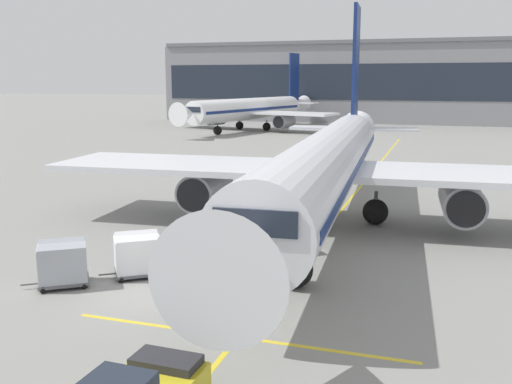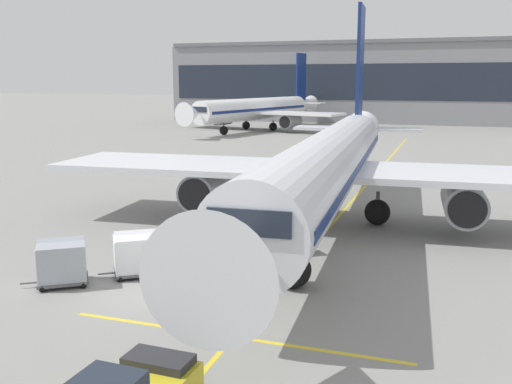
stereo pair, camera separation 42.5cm
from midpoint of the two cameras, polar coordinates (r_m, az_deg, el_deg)
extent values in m
plane|color=gray|center=(23.81, -11.49, -10.02)|extent=(600.00, 600.00, 0.00)
cylinder|color=silver|center=(33.08, 6.67, 2.87)|extent=(5.91, 33.66, 3.64)
cube|color=navy|center=(33.08, 6.67, 2.87)|extent=(5.85, 32.32, 0.44)
cone|color=silver|center=(15.25, -2.58, -6.62)|extent=(3.70, 3.87, 3.46)
cone|color=silver|center=(52.49, 9.51, 6.05)|extent=(3.48, 6.02, 3.09)
cube|color=silver|center=(36.09, -6.98, 2.66)|extent=(16.32, 7.76, 0.36)
cylinder|color=#93969E|center=(35.24, -5.35, 0.33)|extent=(2.55, 4.50, 2.26)
cylinder|color=black|center=(33.19, -6.63, -0.35)|extent=(1.92, 0.25, 1.92)
cube|color=silver|center=(34.01, 21.49, 1.47)|extent=(16.32, 7.76, 0.36)
cylinder|color=#93969E|center=(33.44, 19.28, -0.82)|extent=(2.55, 4.50, 2.26)
cylinder|color=black|center=(31.27, 19.63, -1.62)|extent=(1.92, 0.25, 1.92)
cube|color=navy|center=(50.87, 9.56, 12.08)|extent=(0.55, 4.03, 10.05)
cube|color=silver|center=(50.73, 9.35, 6.20)|extent=(10.97, 3.41, 0.20)
cube|color=#1E2633|center=(17.47, -0.21, -2.47)|extent=(2.65, 1.81, 0.80)
cylinder|color=#47474C|center=(23.89, 3.36, -6.23)|extent=(0.22, 0.22, 1.25)
sphere|color=black|center=(24.08, 3.34, -7.64)|extent=(1.53, 1.53, 1.53)
cylinder|color=#47474C|center=(35.56, 2.57, -0.50)|extent=(0.22, 0.22, 1.25)
sphere|color=black|center=(35.69, 2.56, -1.48)|extent=(1.53, 1.53, 1.53)
cylinder|color=#47474C|center=(34.91, 11.38, -0.92)|extent=(0.22, 0.22, 1.25)
sphere|color=black|center=(35.04, 11.35, -1.92)|extent=(1.53, 1.53, 1.53)
cube|color=#A3A8B2|center=(27.56, -5.33, -5.83)|extent=(3.57, 3.50, 0.44)
cube|color=black|center=(27.44, -7.45, -4.71)|extent=(0.82, 0.82, 0.70)
cylinder|color=#333338|center=(27.64, -6.11, -4.46)|extent=(0.08, 0.08, 0.80)
cube|color=#A3A8B2|center=(27.59, -3.17, -2.80)|extent=(4.05, 3.89, 2.48)
cube|color=black|center=(27.57, -3.17, -2.61)|extent=(3.85, 3.69, 2.32)
cube|color=#333338|center=(27.16, -2.82, -2.75)|extent=(3.43, 3.24, 2.50)
cube|color=#333338|center=(27.96, -3.51, -2.36)|extent=(3.43, 3.24, 2.50)
cylinder|color=black|center=(27.38, -2.44, -6.39)|extent=(0.54, 0.53, 0.56)
cylinder|color=black|center=(28.69, -3.59, -5.59)|extent=(0.54, 0.53, 0.56)
cylinder|color=black|center=(26.59, -7.20, -6.99)|extent=(0.54, 0.53, 0.56)
cylinder|color=black|center=(27.94, -8.15, -6.14)|extent=(0.54, 0.53, 0.56)
cube|color=#515156|center=(26.14, -11.95, -7.63)|extent=(2.56, 2.46, 0.12)
cylinder|color=#4C4C51|center=(26.07, -14.93, -7.85)|extent=(0.61, 0.46, 0.07)
cube|color=silver|center=(25.89, -12.02, -5.93)|extent=(2.42, 2.32, 1.50)
cube|color=silver|center=(26.15, -12.16, -4.58)|extent=(1.99, 1.74, 0.74)
cube|color=silver|center=(25.83, -14.16, -6.07)|extent=(0.86, 1.19, 1.38)
sphere|color=black|center=(26.75, -13.81, -7.42)|extent=(0.30, 0.30, 0.30)
sphere|color=black|center=(25.46, -13.60, -8.36)|extent=(0.30, 0.30, 0.30)
sphere|color=black|center=(26.88, -10.38, -7.19)|extent=(0.30, 0.30, 0.30)
sphere|color=black|center=(25.59, -10.00, -8.11)|extent=(0.30, 0.30, 0.30)
cube|color=#515156|center=(25.75, -18.85, -8.28)|extent=(2.56, 2.46, 0.12)
cylinder|color=#4C4C51|center=(25.84, -21.87, -8.45)|extent=(0.61, 0.46, 0.07)
cube|color=#9EA3AD|center=(25.51, -18.96, -6.56)|extent=(2.42, 2.32, 1.50)
cube|color=#9EA3AD|center=(25.76, -19.01, -5.18)|extent=(1.99, 1.74, 0.74)
cube|color=silver|center=(25.56, -21.14, -6.67)|extent=(0.86, 1.19, 1.38)
sphere|color=black|center=(26.46, -20.56, -8.02)|extent=(0.30, 0.30, 0.30)
sphere|color=black|center=(25.17, -20.71, -9.00)|extent=(0.30, 0.30, 0.30)
sphere|color=black|center=(26.40, -17.06, -7.84)|extent=(0.30, 0.30, 0.30)
sphere|color=black|center=(25.11, -17.03, -8.81)|extent=(0.30, 0.30, 0.30)
cube|color=#28282D|center=(16.10, -9.63, -16.10)|extent=(1.81, 1.02, 0.24)
cylinder|color=black|center=(25.20, -5.60, -7.62)|extent=(0.15, 0.15, 0.86)
cylinder|color=black|center=(25.36, -5.42, -7.50)|extent=(0.15, 0.15, 0.86)
cube|color=orange|center=(25.06, -5.54, -6.00)|extent=(0.25, 0.39, 0.58)
cube|color=white|center=(25.12, -5.80, -5.97)|extent=(0.02, 0.34, 0.08)
sphere|color=beige|center=(24.95, -5.56, -5.10)|extent=(0.21, 0.21, 0.21)
sphere|color=yellow|center=(24.93, -5.56, -4.94)|extent=(0.23, 0.23, 0.23)
cylinder|color=orange|center=(24.87, -5.78, -6.25)|extent=(0.09, 0.09, 0.56)
cylinder|color=orange|center=(25.28, -5.30, -5.95)|extent=(0.09, 0.09, 0.56)
cylinder|color=#333847|center=(27.75, -6.97, -5.90)|extent=(0.15, 0.15, 0.86)
cylinder|color=#333847|center=(27.58, -6.95, -6.01)|extent=(0.15, 0.15, 0.86)
cube|color=yellow|center=(27.46, -7.00, -4.51)|extent=(0.39, 0.45, 0.58)
cube|color=white|center=(27.47, -6.73, -4.51)|extent=(0.17, 0.31, 0.08)
sphere|color=beige|center=(27.36, -7.02, -3.69)|extent=(0.21, 0.21, 0.21)
sphere|color=yellow|center=(27.34, -7.02, -3.55)|extent=(0.23, 0.23, 0.23)
cylinder|color=yellow|center=(27.71, -7.02, -4.48)|extent=(0.09, 0.09, 0.56)
cylinder|color=yellow|center=(27.25, -6.97, -4.75)|extent=(0.09, 0.09, 0.56)
cylinder|color=#333847|center=(26.68, -11.38, -6.73)|extent=(0.15, 0.15, 0.86)
cylinder|color=#333847|center=(26.65, -11.76, -6.76)|extent=(0.15, 0.15, 0.86)
cube|color=yellow|center=(26.46, -11.63, -5.26)|extent=(0.45, 0.42, 0.58)
cube|color=white|center=(26.34, -11.59, -5.33)|extent=(0.28, 0.22, 0.08)
sphere|color=brown|center=(26.35, -11.66, -4.41)|extent=(0.21, 0.21, 0.21)
sphere|color=yellow|center=(26.33, -11.67, -4.26)|extent=(0.23, 0.23, 0.23)
cylinder|color=yellow|center=(26.50, -11.11, -5.32)|extent=(0.09, 0.09, 0.56)
cylinder|color=yellow|center=(26.44, -12.14, -5.40)|extent=(0.09, 0.09, 0.56)
cube|color=black|center=(33.87, -5.51, -3.48)|extent=(0.57, 0.57, 0.05)
cone|color=orange|center=(33.79, -5.52, -2.95)|extent=(0.46, 0.46, 0.60)
cylinder|color=white|center=(33.78, -5.52, -2.90)|extent=(0.25, 0.25, 0.07)
cube|color=black|center=(34.45, -1.13, -3.19)|extent=(0.70, 0.70, 0.05)
cone|color=orange|center=(34.36, -1.13, -2.55)|extent=(0.56, 0.56, 0.73)
cylinder|color=white|center=(34.35, -1.13, -2.49)|extent=(0.31, 0.31, 0.09)
cube|color=black|center=(31.97, -3.81, -4.33)|extent=(0.53, 0.53, 0.05)
cone|color=orange|center=(31.89, -3.81, -3.80)|extent=(0.43, 0.43, 0.56)
cylinder|color=white|center=(31.89, -3.81, -3.75)|extent=(0.24, 0.24, 0.07)
cube|color=yellow|center=(33.81, 6.62, -3.57)|extent=(0.20, 110.00, 0.01)
cube|color=yellow|center=(19.93, -2.58, -14.08)|extent=(12.00, 0.20, 0.01)
cube|color=gray|center=(123.38, 13.15, 10.34)|extent=(94.99, 14.79, 15.53)
cube|color=#1E2633|center=(115.96, 12.83, 10.53)|extent=(92.14, 0.10, 6.99)
cube|color=slate|center=(122.13, 13.26, 14.15)|extent=(94.04, 12.57, 0.70)
cylinder|color=white|center=(99.18, -0.90, 8.18)|extent=(10.56, 30.56, 3.66)
cube|color=navy|center=(99.18, -0.90, 8.18)|extent=(10.31, 29.38, 0.44)
cone|color=white|center=(85.21, -7.08, 7.65)|extent=(4.23, 4.36, 3.48)
cone|color=white|center=(114.97, 3.98, 8.67)|extent=(4.37, 6.42, 3.11)
cube|color=white|center=(104.28, -4.42, 7.98)|extent=(15.51, 9.27, 0.36)
cylinder|color=#93969E|center=(103.24, -4.12, 7.23)|extent=(3.12, 4.38, 2.27)
cylinder|color=black|center=(101.59, -4.79, 7.16)|extent=(1.91, 0.56, 1.93)
cube|color=white|center=(95.88, 3.43, 7.74)|extent=(15.51, 9.27, 0.36)
cylinder|color=#93969E|center=(95.93, 2.68, 6.96)|extent=(3.12, 4.38, 2.27)
cylinder|color=black|center=(94.16, 2.08, 6.89)|extent=(1.91, 0.56, 1.93)
cube|color=navy|center=(113.58, 3.67, 11.19)|extent=(1.11, 3.63, 9.16)
cube|color=white|center=(113.40, 3.57, 8.78)|extent=(10.16, 4.64, 0.20)
cube|color=#1E2633|center=(87.20, -6.03, 8.11)|extent=(2.87, 2.19, 0.81)
cylinder|color=#47474C|center=(91.72, -3.96, 6.43)|extent=(0.22, 0.22, 1.14)
sphere|color=black|center=(91.76, -3.95, 6.07)|extent=(1.40, 1.40, 1.40)
cylinder|color=#47474C|center=(102.08, -1.75, 6.91)|extent=(0.22, 0.22, 1.14)
sphere|color=black|center=(102.12, -1.75, 6.59)|extent=(1.40, 1.40, 1.40)
cylinder|color=#47474C|center=(99.20, 0.93, 6.79)|extent=(0.22, 0.22, 1.14)
sphere|color=black|center=(99.25, 0.93, 6.46)|extent=(1.40, 1.40, 1.40)
camera|label=1|loc=(0.21, -90.43, -0.08)|focal=40.58mm
camera|label=2|loc=(0.21, 89.57, 0.08)|focal=40.58mm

